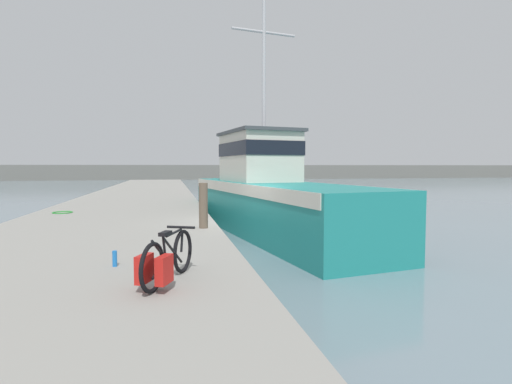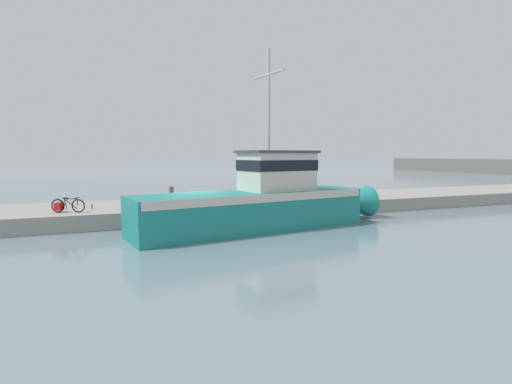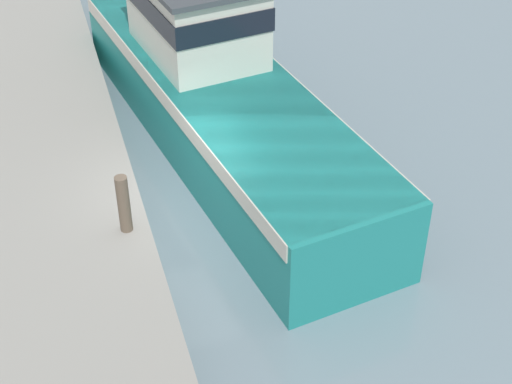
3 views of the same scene
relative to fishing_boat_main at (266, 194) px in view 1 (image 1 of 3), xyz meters
name	(u,v)px [view 1 (image 1 of 3)]	position (x,y,z in m)	size (l,w,h in m)	color
ground_plane	(245,249)	(-1.37, -3.07, -1.41)	(320.00, 320.00, 0.00)	gray
dock_pier	(106,240)	(-5.26, -3.07, -1.00)	(6.04, 80.00, 0.81)	gray
far_shoreline	(327,172)	(28.63, 63.92, -0.03)	(180.00, 5.00, 2.75)	slate
fishing_boat_main	(266,194)	(0.00, 0.00, 0.00)	(4.64, 13.83, 8.64)	teal
bicycle_touring	(164,261)	(-3.61, -9.04, -0.26)	(0.82, 1.54, 0.73)	black
mooring_post	(203,206)	(-2.67, -4.04, 0.00)	(0.23, 0.23, 1.19)	brown
hose_coil	(62,212)	(-7.24, 0.47, -0.58)	(0.67, 0.67, 0.04)	green
water_bottle_on_curb	(115,259)	(-4.42, -7.83, -0.47)	(0.07, 0.07, 0.26)	blue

